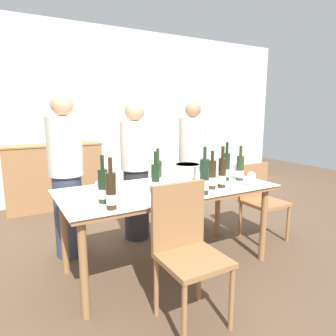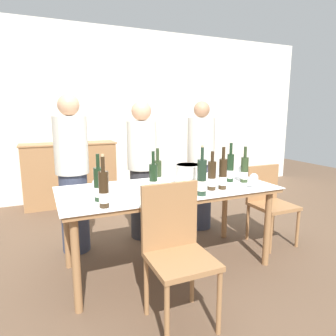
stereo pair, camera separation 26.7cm
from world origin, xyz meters
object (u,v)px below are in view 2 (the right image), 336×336
at_px(ice_bucket, 188,175).
at_px(wine_bottle_1, 212,176).
at_px(person_host, 73,175).
at_px(person_guest_right, 201,167).
at_px(wine_bottle_5, 202,178).
at_px(sideboard_cabinet, 70,174).
at_px(wine_bottle_8, 244,170).
at_px(wine_bottle_0, 230,168).
at_px(person_guest_left, 142,171).
at_px(chair_near_front, 176,244).
at_px(wine_bottle_7, 223,174).
at_px(wine_bottle_2, 99,185).
at_px(chair_right_end, 268,198).
at_px(dining_table, 168,195).
at_px(wine_glass_3, 167,171).
at_px(wine_glass_1, 242,169).
at_px(wine_glass_0, 254,178).
at_px(wine_glass_2, 97,184).
at_px(wine_bottle_4, 104,190).
at_px(wine_bottle_3, 153,179).
at_px(wine_bottle_6, 158,175).

distance_m(ice_bucket, wine_bottle_1, 0.23).
height_order(person_host, person_guest_right, person_host).
bearing_deg(wine_bottle_1, wine_bottle_5, -145.44).
distance_m(ice_bucket, person_host, 1.19).
xyz_separation_m(sideboard_cabinet, wine_bottle_5, (0.77, -2.74, 0.42)).
distance_m(wine_bottle_8, person_host, 1.72).
distance_m(wine_bottle_0, person_guest_left, 1.02).
height_order(wine_bottle_8, chair_near_front, wine_bottle_8).
xyz_separation_m(ice_bucket, wine_bottle_7, (0.24, -0.20, 0.02)).
bearing_deg(wine_bottle_2, chair_right_end, 7.28).
distance_m(dining_table, wine_bottle_1, 0.44).
bearing_deg(wine_bottle_7, wine_glass_3, 120.99).
bearing_deg(wine_bottle_7, wine_bottle_5, -159.30).
height_order(sideboard_cabinet, chair_near_front, sideboard_cabinet).
xyz_separation_m(wine_bottle_0, person_guest_right, (0.11, 0.77, -0.12)).
bearing_deg(dining_table, wine_glass_1, -0.05).
bearing_deg(wine_bottle_8, person_guest_right, 90.37).
bearing_deg(wine_glass_0, wine_bottle_1, 162.59).
height_order(sideboard_cabinet, person_guest_left, person_guest_left).
bearing_deg(wine_glass_3, person_guest_left, 101.60).
height_order(wine_bottle_7, wine_glass_2, wine_bottle_7).
bearing_deg(wine_glass_2, wine_bottle_8, -1.94).
bearing_deg(person_host, wine_bottle_1, -40.85).
height_order(ice_bucket, person_guest_left, person_guest_left).
bearing_deg(wine_bottle_8, wine_bottle_4, -170.49).
xyz_separation_m(wine_bottle_7, person_guest_left, (-0.41, 1.00, -0.12)).
relative_size(wine_bottle_2, wine_bottle_3, 1.03).
xyz_separation_m(wine_bottle_0, wine_bottle_2, (-1.30, -0.13, -0.01)).
height_order(wine_glass_3, chair_near_front, chair_near_front).
distance_m(wine_glass_2, chair_near_front, 0.81).
height_order(sideboard_cabinet, person_host, person_host).
bearing_deg(ice_bucket, sideboard_cabinet, 108.37).
distance_m(wine_bottle_6, chair_right_end, 1.41).
bearing_deg(wine_bottle_4, person_guest_right, 37.48).
relative_size(wine_bottle_0, wine_bottle_8, 1.10).
xyz_separation_m(wine_bottle_4, wine_glass_2, (0.00, 0.28, -0.02)).
height_order(wine_bottle_6, chair_near_front, wine_bottle_6).
bearing_deg(wine_bottle_3, wine_bottle_0, 5.73).
relative_size(wine_bottle_2, person_guest_left, 0.23).
bearing_deg(dining_table, wine_bottle_7, -29.76).
distance_m(dining_table, wine_glass_0, 0.78).
relative_size(wine_bottle_2, person_host, 0.23).
distance_m(dining_table, person_host, 1.03).
distance_m(wine_glass_3, person_guest_right, 0.80).
relative_size(person_host, person_guest_right, 1.03).
height_order(ice_bucket, wine_glass_2, ice_bucket).
relative_size(wine_bottle_5, wine_bottle_7, 1.10).
xyz_separation_m(wine_bottle_4, chair_near_front, (0.41, -0.33, -0.34)).
relative_size(wine_bottle_4, wine_bottle_8, 1.11).
bearing_deg(person_host, wine_bottle_7, -38.58).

